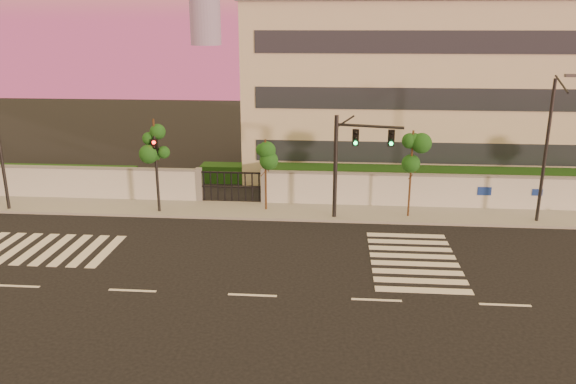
% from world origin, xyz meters
% --- Properties ---
extents(ground, '(120.00, 120.00, 0.00)m').
position_xyz_m(ground, '(0.00, 0.00, 0.00)').
color(ground, black).
rests_on(ground, ground).
extents(sidewalk, '(60.00, 3.00, 0.15)m').
position_xyz_m(sidewalk, '(0.00, 10.50, 0.07)').
color(sidewalk, gray).
rests_on(sidewalk, ground).
extents(perimeter_wall, '(60.00, 0.36, 2.20)m').
position_xyz_m(perimeter_wall, '(0.10, 12.00, 1.07)').
color(perimeter_wall, silver).
rests_on(perimeter_wall, ground).
extents(hedge_row, '(41.00, 4.25, 1.80)m').
position_xyz_m(hedge_row, '(1.17, 14.74, 0.82)').
color(hedge_row, '#153911').
rests_on(hedge_row, ground).
extents(institutional_building, '(24.40, 12.40, 12.25)m').
position_xyz_m(institutional_building, '(9.00, 21.99, 6.16)').
color(institutional_building, beige).
rests_on(institutional_building, ground).
extents(road_markings, '(57.00, 7.62, 0.02)m').
position_xyz_m(road_markings, '(-1.58, 3.76, 0.01)').
color(road_markings, silver).
rests_on(road_markings, ground).
extents(street_tree_c, '(1.42, 1.13, 5.50)m').
position_xyz_m(street_tree_c, '(-6.88, 9.94, 4.04)').
color(street_tree_c, '#382314').
rests_on(street_tree_c, ground).
extents(street_tree_d, '(1.48, 1.18, 4.30)m').
position_xyz_m(street_tree_d, '(-0.70, 10.63, 3.17)').
color(street_tree_d, '#382314').
rests_on(street_tree_d, ground).
extents(street_tree_e, '(1.41, 1.13, 5.03)m').
position_xyz_m(street_tree_e, '(7.46, 10.12, 3.70)').
color(street_tree_e, '#382314').
rests_on(street_tree_e, ground).
extents(traffic_signal_main, '(3.69, 0.98, 5.89)m').
position_xyz_m(traffic_signal_main, '(4.02, 9.61, 3.72)').
color(traffic_signal_main, black).
rests_on(traffic_signal_main, ground).
extents(traffic_signal_secondary, '(0.35, 0.34, 4.56)m').
position_xyz_m(traffic_signal_secondary, '(-6.86, 9.76, 2.89)').
color(traffic_signal_secondary, black).
rests_on(traffic_signal_secondary, ground).
extents(streetlight_east, '(0.49, 1.99, 8.26)m').
position_xyz_m(streetlight_east, '(14.43, 9.70, 4.46)').
color(streetlight_east, black).
rests_on(streetlight_east, ground).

